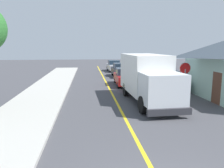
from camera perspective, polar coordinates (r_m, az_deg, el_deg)
The scene contains 7 objects.
centre_line_yellow at distance 14.76m, azimuth 1.30°, elevation -4.97°, with size 0.16×56.00×0.01m, color gold.
box_truck at distance 15.00m, azimuth 9.16°, elevation 2.01°, with size 2.69×7.27×3.20m.
parked_car_near at distance 21.37m, azimuth 3.38°, elevation 1.78°, with size 1.89×4.44×1.67m.
parked_car_mid at distance 27.66m, azimuth 2.20°, elevation 3.62°, with size 1.98×4.47×1.67m.
parked_car_far at distance 33.60m, azimuth 0.49°, elevation 4.72°, with size 1.95×4.46×1.67m.
parked_van_across at distance 19.80m, azimuth 14.75°, elevation 0.84°, with size 1.88×4.43×1.67m.
stop_sign at distance 16.14m, azimuth 18.46°, elevation 2.50°, with size 0.80×0.10×2.65m.
Camera 1 is at (-1.93, -4.14, 3.76)m, focal length 35.09 mm.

